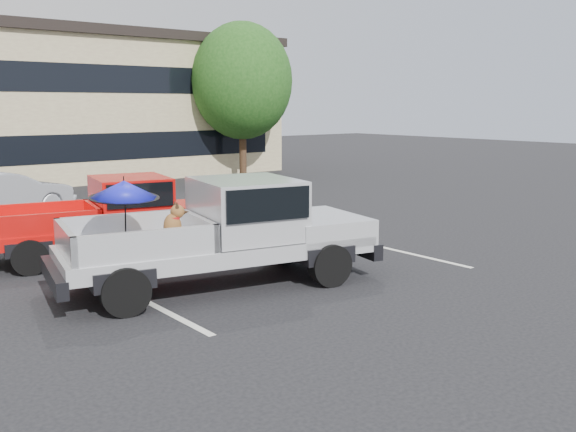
{
  "coord_description": "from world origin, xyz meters",
  "views": [
    {
      "loc": [
        -7.5,
        -7.77,
        3.16
      ],
      "look_at": [
        -0.76,
        0.61,
        1.3
      ],
      "focal_mm": 40.0,
      "sensor_mm": 36.0,
      "label": 1
    }
  ],
  "objects_px": {
    "tree_right": "(242,81)",
    "silver_pickup": "(234,226)",
    "silver_sedan": "(1,194)",
    "red_pickup": "(124,213)",
    "tree_back": "(103,80)"
  },
  "relations": [
    {
      "from": "red_pickup",
      "to": "silver_sedan",
      "type": "bearing_deg",
      "value": 108.25
    },
    {
      "from": "silver_pickup",
      "to": "silver_sedan",
      "type": "relative_size",
      "value": 1.48
    },
    {
      "from": "silver_pickup",
      "to": "silver_sedan",
      "type": "xyz_separation_m",
      "value": [
        -1.3,
        9.82,
        -0.39
      ]
    },
    {
      "from": "red_pickup",
      "to": "silver_sedan",
      "type": "xyz_separation_m",
      "value": [
        -0.75,
        6.5,
        -0.25
      ]
    },
    {
      "from": "tree_right",
      "to": "tree_back",
      "type": "xyz_separation_m",
      "value": [
        -3.0,
        8.0,
        0.2
      ]
    },
    {
      "from": "tree_back",
      "to": "silver_pickup",
      "type": "xyz_separation_m",
      "value": [
        -7.27,
        -22.48,
        -3.36
      ]
    },
    {
      "from": "tree_right",
      "to": "silver_sedan",
      "type": "height_order",
      "value": "tree_right"
    },
    {
      "from": "tree_back",
      "to": "red_pickup",
      "type": "xyz_separation_m",
      "value": [
        -7.82,
        -19.16,
        -3.5
      ]
    },
    {
      "from": "tree_right",
      "to": "tree_back",
      "type": "distance_m",
      "value": 8.55
    },
    {
      "from": "silver_pickup",
      "to": "red_pickup",
      "type": "distance_m",
      "value": 3.37
    },
    {
      "from": "tree_right",
      "to": "silver_sedan",
      "type": "relative_size",
      "value": 1.68
    },
    {
      "from": "tree_right",
      "to": "red_pickup",
      "type": "distance_m",
      "value": 15.89
    },
    {
      "from": "tree_right",
      "to": "silver_pickup",
      "type": "height_order",
      "value": "tree_right"
    },
    {
      "from": "tree_back",
      "to": "silver_pickup",
      "type": "bearing_deg",
      "value": -107.91
    },
    {
      "from": "tree_back",
      "to": "silver_sedan",
      "type": "xyz_separation_m",
      "value": [
        -8.57,
        -12.66,
        -3.75
      ]
    }
  ]
}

